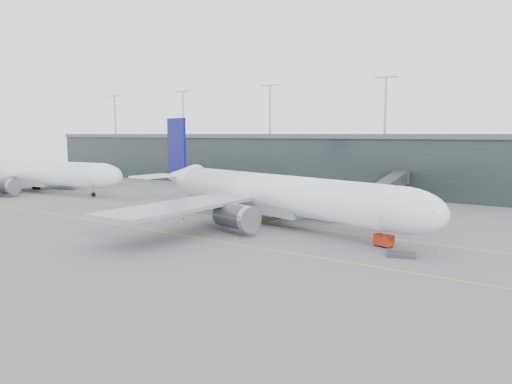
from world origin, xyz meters
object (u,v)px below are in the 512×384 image
Objects in this scene: jet_bridge at (399,185)px; gse_cart at (384,240)px; main_aircraft at (271,194)px; second_aircraft at (29,173)px.

jet_bridge reaches higher than gse_cart.
main_aircraft is 1.48× the size of jet_bridge.
main_aircraft is at bearing -176.97° from gse_cart.
gse_cart is at bearing 0.55° from main_aircraft.
second_aircraft reaches higher than jet_bridge.
main_aircraft is 77.70m from second_aircraft.
jet_bridge is at bearing 81.21° from main_aircraft.
second_aircraft reaches higher than gse_cart.
gse_cart is (21.93, -5.10, -4.27)m from main_aircraft.
second_aircraft is at bearing -167.62° from main_aircraft.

